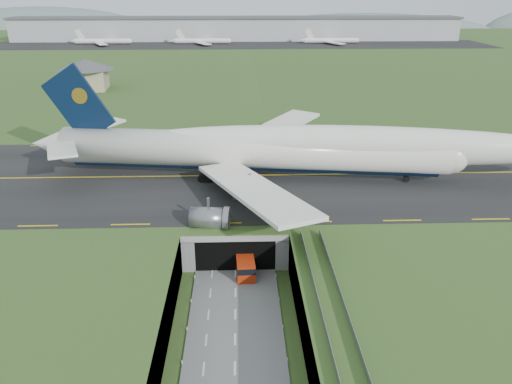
{
  "coord_description": "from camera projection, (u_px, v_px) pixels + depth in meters",
  "views": [
    {
      "loc": [
        0.87,
        -57.18,
        39.71
      ],
      "look_at": [
        3.5,
        20.0,
        7.99
      ],
      "focal_mm": 35.0,
      "sensor_mm": 36.0,
      "label": 1
    }
  ],
  "objects": [
    {
      "name": "ground",
      "position": [
        235.0,
        302.0,
        67.92
      ],
      "size": [
        900.0,
        900.0,
        0.0
      ],
      "primitive_type": "plane",
      "color": "#2F5221",
      "rests_on": "ground"
    },
    {
      "name": "airfield_deck",
      "position": [
        235.0,
        283.0,
        66.78
      ],
      "size": [
        800.0,
        800.0,
        6.0
      ],
      "primitive_type": "cube",
      "color": "gray",
      "rests_on": "ground"
    },
    {
      "name": "trench_road",
      "position": [
        235.0,
        337.0,
        60.95
      ],
      "size": [
        12.0,
        75.0,
        0.2
      ],
      "primitive_type": "cube",
      "color": "slate",
      "rests_on": "ground"
    },
    {
      "name": "taxiway",
      "position": [
        236.0,
        176.0,
        96.12
      ],
      "size": [
        800.0,
        44.0,
        0.18
      ],
      "primitive_type": "cube",
      "color": "black",
      "rests_on": "airfield_deck"
    },
    {
      "name": "tunnel_portal",
      "position": [
        235.0,
        226.0,
        82.11
      ],
      "size": [
        17.0,
        22.3,
        6.0
      ],
      "color": "gray",
      "rests_on": "ground"
    },
    {
      "name": "guideway",
      "position": [
        346.0,
        368.0,
        48.58
      ],
      "size": [
        3.0,
        53.0,
        7.05
      ],
      "color": "#A8A8A3",
      "rests_on": "ground"
    },
    {
      "name": "jumbo_jet",
      "position": [
        292.0,
        149.0,
        92.68
      ],
      "size": [
        104.53,
        64.96,
        21.67
      ],
      "rotation": [
        0.0,
        0.0,
        -0.13
      ],
      "color": "white",
      "rests_on": "ground"
    },
    {
      "name": "shuttle_tram",
      "position": [
        245.0,
        263.0,
        74.37
      ],
      "size": [
        3.07,
        7.24,
        2.91
      ],
      "rotation": [
        0.0,
        0.0,
        0.06
      ],
      "color": "#A9280B",
      "rests_on": "ground"
    },
    {
      "name": "service_building",
      "position": [
        86.0,
        72.0,
        175.41
      ],
      "size": [
        21.57,
        21.57,
        10.67
      ],
      "rotation": [
        0.0,
        0.0,
        0.11
      ],
      "color": "tan",
      "rests_on": "ground"
    },
    {
      "name": "cargo_terminal",
      "position": [
        237.0,
        28.0,
        339.41
      ],
      "size": [
        320.0,
        67.0,
        15.6
      ],
      "color": "#B2B2B2",
      "rests_on": "ground"
    },
    {
      "name": "distant_hills",
      "position": [
        306.0,
        38.0,
        468.99
      ],
      "size": [
        700.0,
        91.0,
        60.0
      ],
      "color": "slate",
      "rests_on": "ground"
    }
  ]
}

